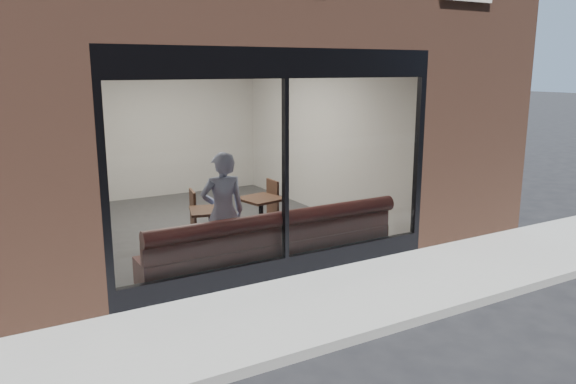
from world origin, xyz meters
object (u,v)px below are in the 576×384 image
banquette (272,254)px  person (223,212)px  cafe_chair_left (182,233)px  cafe_table_left (211,210)px  cafe_table_right (261,199)px  cafe_chair_right (264,219)px

banquette → person: bearing=156.0°
banquette → cafe_chair_left: bearing=115.2°
cafe_table_left → cafe_table_right: same height
person → cafe_chair_left: person is taller
cafe_table_left → person: bearing=-98.3°
cafe_table_right → cafe_chair_right: 0.72m
cafe_table_right → cafe_chair_right: bearing=57.6°
cafe_table_left → cafe_chair_left: bearing=110.5°
banquette → cafe_table_right: bearing=68.9°
person → cafe_chair_right: bearing=-125.7°
person → cafe_table_left: bearing=-89.8°
banquette → cafe_chair_right: bearing=65.9°
cafe_table_left → cafe_table_right: bearing=16.4°
cafe_chair_right → cafe_table_right: bearing=57.9°
banquette → cafe_chair_left: banquette is taller
person → cafe_chair_left: bearing=-75.7°
cafe_table_left → banquette: bearing=-62.0°
person → cafe_chair_right: (1.44, 1.48, -0.65)m
cafe_table_right → cafe_table_left: bearing=-163.6°
person → cafe_chair_right: size_ratio=4.28×
cafe_chair_left → cafe_table_right: bearing=176.2°
cafe_table_left → cafe_chair_left: (-0.25, 0.66, -0.50)m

